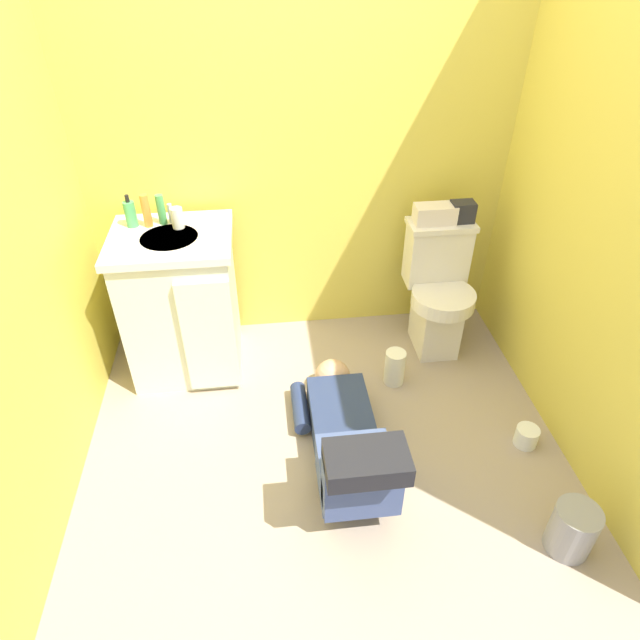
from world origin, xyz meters
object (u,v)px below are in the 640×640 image
Objects in this scene: toiletry_bag at (462,212)px; toilet_paper_roll at (526,436)px; tissue_box at (435,214)px; soap_dispenser at (130,214)px; person_plumber at (347,440)px; toilet at (438,291)px; bottle_green at (161,209)px; bottle_amber at (146,211)px; faucet at (171,213)px; vanity_cabinet at (182,303)px; trash_can at (572,529)px; paper_towel_roll at (395,367)px; bottle_white at (177,218)px.

toilet_paper_roll is (0.13, -0.92, -0.76)m from toiletry_bag.
soap_dispenser is (-1.56, 0.00, 0.09)m from tissue_box.
soap_dispenser is (-0.95, 0.95, 0.71)m from person_plumber.
toilet is at bearing 52.86° from person_plumber.
bottle_green is (-0.81, 0.97, 0.72)m from person_plumber.
faucet is at bearing 15.25° from bottle_amber.
trash_can is (1.59, -1.33, -0.30)m from vanity_cabinet.
person_plumber is 6.33× the size of bottle_amber.
toiletry_bag is 0.74× the size of bottle_amber.
faucet is at bearing 137.12° from trash_can.
vanity_cabinet reaches higher than paper_towel_roll.
toilet is at bearing -4.62° from faucet.
tissue_box is 1.22m from toilet_paper_roll.
person_plumber is at bearing -51.45° from bottle_white.
toiletry_bag reaches higher than toilet_paper_roll.
bottle_green is at bearing 179.31° from tissue_box.
bottle_amber is at bearing -179.78° from toiletry_bag.
bottle_white is 0.95× the size of toilet_paper_roll.
bottle_white is (0.23, -0.04, -0.02)m from soap_dispenser.
tissue_box is at bearing 5.12° from vanity_cabinet.
bottle_white reaches higher than toilet.
person_plumber reaches higher than paper_towel_roll.
vanity_cabinet is at bearing -33.10° from soap_dispenser.
person_plumber is at bearing -123.01° from paper_towel_roll.
toilet reaches higher than paper_towel_roll.
tissue_box is 1.41m from bottle_green.
toiletry_bag is 0.75× the size of soap_dispenser.
soap_dispenser is (-1.60, 0.09, 0.52)m from toilet.
trash_can is at bearing -40.41° from bottle_amber.
bottle_green reaches higher than paper_towel_roll.
trash_can is (0.18, -1.36, -0.25)m from toilet.
person_plumber is 1.48m from bottle_amber.
paper_towel_roll is at bearing -20.27° from bottle_green.
toilet is 3.41× the size of tissue_box.
soap_dispenser is 0.81× the size of paper_towel_roll.
bottle_amber is 1.53× the size of toilet_paper_roll.
bottle_amber is (0.08, -0.01, 0.02)m from soap_dispenser.
toilet_paper_roll is (0.06, 0.53, -0.07)m from trash_can.
person_plumber is 1.45m from bottle_green.
toilet reaches higher than toilet_paper_roll.
bottle_amber is at bearing 161.74° from paper_towel_roll.
toiletry_bag is 1.71m from soap_dispenser.
soap_dispenser reaches higher than toiletry_bag.
soap_dispenser reaches higher than vanity_cabinet.
soap_dispenser reaches higher than tissue_box.
person_plumber is 1.52m from soap_dispenser.
toilet_paper_roll is at bearing -28.94° from bottle_green.
paper_towel_roll is (1.30, -0.41, -0.79)m from soap_dispenser.
soap_dispenser is at bearing 176.64° from toilet.
bottle_white is at bearing 151.34° from toilet_paper_roll.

